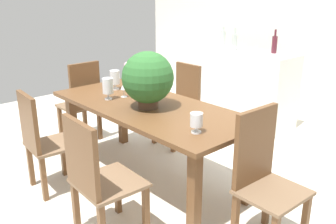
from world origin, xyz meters
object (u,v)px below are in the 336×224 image
object	(u,v)px
chair_far_left	(182,101)
wine_glass	(124,87)
chair_foot_end	(263,172)
flower_centerpiece	(148,78)
dining_table	(149,115)
crystal_vase_center_near	(196,121)
kitchen_counter	(234,84)
crystal_vase_left	(108,86)
wine_bottle_tall	(235,42)
chair_head_end	(82,99)
chair_near_left	(41,139)
wine_bottle_green	(223,39)
chair_near_right	(96,175)
wine_bottle_amber	(274,44)
crystal_vase_right	(115,78)

from	to	relation	value
chair_far_left	wine_glass	world-z (taller)	chair_far_left
chair_foot_end	flower_centerpiece	size ratio (longest dim) A/B	1.95
dining_table	crystal_vase_center_near	xyz separation A→B (m)	(0.78, -0.18, 0.20)
crystal_vase_center_near	kitchen_counter	xyz separation A→B (m)	(-1.36, 2.21, -0.36)
crystal_vase_left	kitchen_counter	world-z (taller)	kitchen_counter
chair_far_left	crystal_vase_left	bearing A→B (deg)	-87.07
wine_bottle_tall	chair_foot_end	bearing A→B (deg)	-46.90
chair_head_end	kitchen_counter	world-z (taller)	kitchen_counter
chair_foot_end	chair_near_left	distance (m)	1.95
chair_near_left	wine_bottle_green	size ratio (longest dim) A/B	3.45
wine_glass	wine_bottle_green	world-z (taller)	wine_bottle_green
crystal_vase_center_near	wine_bottle_green	xyz separation A→B (m)	(-1.62, 2.24, 0.25)
flower_centerpiece	crystal_vase_left	xyz separation A→B (m)	(-0.47, -0.12, -0.14)
chair_near_right	wine_glass	world-z (taller)	chair_near_right
dining_table	wine_glass	xyz separation A→B (m)	(-0.38, -0.01, 0.21)
crystal_vase_left	chair_far_left	bearing A→B (deg)	92.91
chair_near_right	chair_head_end	xyz separation A→B (m)	(-1.73, 0.89, 0.00)
wine_bottle_amber	wine_bottle_green	bearing A→B (deg)	-175.19
chair_near_left	wine_glass	size ratio (longest dim) A/B	6.19
wine_glass	crystal_vase_right	bearing A→B (deg)	161.58
chair_near_left	crystal_vase_right	size ratio (longest dim) A/B	4.54
flower_centerpiece	crystal_vase_right	world-z (taller)	flower_centerpiece
dining_table	crystal_vase_right	distance (m)	0.72
kitchen_counter	chair_head_end	bearing A→B (deg)	-108.79
dining_table	wine_bottle_amber	size ratio (longest dim) A/B	6.91
crystal_vase_center_near	wine_glass	bearing A→B (deg)	172.01
chair_foot_end	crystal_vase_center_near	world-z (taller)	chair_foot_end
wine_glass	flower_centerpiece	bearing A→B (deg)	-5.74
chair_near_left	wine_bottle_amber	bearing A→B (deg)	-93.47
chair_near_right	crystal_vase_center_near	distance (m)	0.84
chair_far_left	flower_centerpiece	world-z (taller)	flower_centerpiece
chair_head_end	chair_near_left	size ratio (longest dim) A/B	1.05
chair_far_left	kitchen_counter	xyz separation A→B (m)	(-0.11, 1.14, -0.02)
dining_table	wine_bottle_tall	xyz separation A→B (m)	(-0.55, 1.94, 0.45)
crystal_vase_right	wine_bottle_tall	world-z (taller)	wine_bottle_tall
chair_near_left	crystal_vase_center_near	size ratio (longest dim) A/B	6.01
crystal_vase_left	wine_bottle_tall	size ratio (longest dim) A/B	0.74
chair_far_left	wine_bottle_amber	xyz separation A→B (m)	(0.42, 1.24, 0.60)
crystal_vase_left	wine_bottle_tall	bearing A→B (deg)	93.50
kitchen_counter	chair_near_right	bearing A→B (deg)	-70.30
chair_near_right	wine_bottle_green	world-z (taller)	wine_bottle_green
dining_table	wine_glass	bearing A→B (deg)	-177.74
flower_centerpiece	crystal_vase_left	size ratio (longest dim) A/B	2.42
wine_glass	wine_bottle_amber	xyz separation A→B (m)	(0.33, 2.14, 0.25)
chair_foot_end	wine_bottle_tall	xyz separation A→B (m)	(-1.81, 1.94, 0.56)
kitchen_counter	wine_bottle_green	bearing A→B (deg)	173.11
chair_far_left	wine_bottle_amber	distance (m)	1.44
chair_foot_end	wine_bottle_green	world-z (taller)	wine_bottle_green
chair_near_right	chair_head_end	size ratio (longest dim) A/B	0.98
chair_near_right	crystal_vase_center_near	size ratio (longest dim) A/B	6.13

